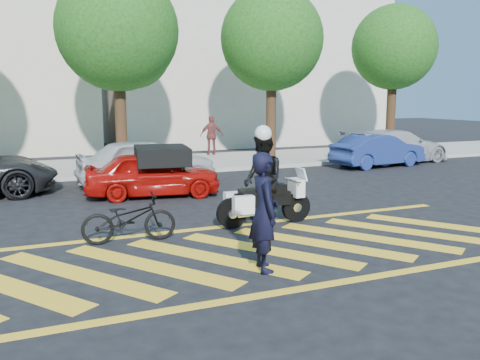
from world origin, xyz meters
name	(u,v)px	position (x,y,z in m)	size (l,w,h in m)	color
ground	(243,253)	(0.00, 0.00, 0.00)	(90.00, 90.00, 0.00)	black
sidewalk	(123,166)	(0.00, 12.00, 0.07)	(60.00, 5.00, 0.15)	#9E998E
crosswalk	(241,253)	(-0.04, 0.00, 0.00)	(12.33, 4.00, 0.01)	yellow
building_right	(243,51)	(9.00, 21.00, 5.50)	(16.00, 8.00, 11.00)	beige
tree_center	(121,35)	(0.13, 12.06, 5.10)	(4.60, 4.60, 7.56)	black
tree_right	(274,43)	(6.63, 12.06, 5.05)	(4.40, 4.40, 7.41)	black
tree_far_right	(395,51)	(13.13, 12.06, 4.94)	(4.00, 4.00, 7.10)	black
officer_bike	(264,212)	(-0.03, -0.93, 0.96)	(0.70, 0.46, 1.92)	black
bicycle	(129,218)	(-1.73, 1.51, 0.47)	(0.62, 1.78, 0.94)	black
police_motorcycle	(263,201)	(1.22, 1.71, 0.53)	(2.21, 0.70, 0.98)	black
officer_moto	(263,180)	(1.21, 1.71, 1.01)	(0.98, 0.76, 2.01)	black
red_convertible	(153,174)	(-0.23, 5.84, 0.64)	(1.51, 3.75, 1.28)	#A80C07
parked_mid_right	(147,162)	(0.03, 7.80, 0.74)	(1.75, 4.35, 1.48)	#B5B5B9
parked_right	(378,150)	(9.49, 8.39, 0.66)	(1.39, 4.00, 1.32)	navy
parked_far_right	(396,146)	(11.06, 9.20, 0.70)	(1.97, 4.83, 1.40)	#A3A6AB
pedestrian_right	(212,135)	(4.36, 13.73, 1.04)	(1.04, 0.43, 1.77)	brown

